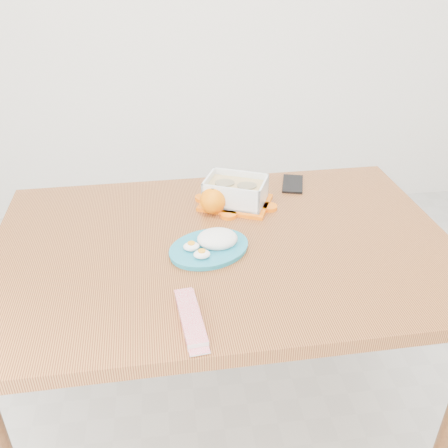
{
  "coord_description": "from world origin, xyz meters",
  "views": [
    {
      "loc": [
        -0.34,
        -1.04,
        1.52
      ],
      "look_at": [
        -0.19,
        0.15,
        0.81
      ],
      "focal_mm": 40.0,
      "sensor_mm": 36.0,
      "label": 1
    }
  ],
  "objects": [
    {
      "name": "ground",
      "position": [
        0.0,
        0.0,
        0.0
      ],
      "size": [
        3.5,
        3.5,
        0.0
      ],
      "primitive_type": "plane",
      "color": "#B7B7B2",
      "rests_on": "ground"
    },
    {
      "name": "dining_table",
      "position": [
        -0.19,
        0.15,
        0.66
      ],
      "size": [
        1.34,
        0.91,
        0.75
      ],
      "rotation": [
        0.0,
        0.0,
        0.03
      ],
      "color": "#A7662F",
      "rests_on": "ground"
    },
    {
      "name": "candy_bar",
      "position": [
        -0.31,
        -0.17,
        0.76
      ],
      "size": [
        0.07,
        0.19,
        0.02
      ],
      "primitive_type": "cube",
      "rotation": [
        0.0,
        0.0,
        1.68
      ],
      "color": "red",
      "rests_on": "dining_table"
    },
    {
      "name": "rice_plate",
      "position": [
        -0.23,
        0.12,
        0.77
      ],
      "size": [
        0.31,
        0.31,
        0.06
      ],
      "rotation": [
        0.0,
        0.0,
        0.45
      ],
      "color": "teal",
      "rests_on": "dining_table"
    },
    {
      "name": "orange_fruit",
      "position": [
        -0.2,
        0.33,
        0.79
      ],
      "size": [
        0.08,
        0.08,
        0.08
      ],
      "primitive_type": "sphere",
      "color": "orange",
      "rests_on": "dining_table"
    },
    {
      "name": "smartphone",
      "position": [
        0.1,
        0.49,
        0.75
      ],
      "size": [
        0.1,
        0.15,
        0.01
      ],
      "primitive_type": "cube",
      "rotation": [
        0.0,
        0.0,
        -0.27
      ],
      "color": "black",
      "rests_on": "dining_table"
    },
    {
      "name": "food_container",
      "position": [
        -0.12,
        0.37,
        0.79
      ],
      "size": [
        0.26,
        0.23,
        0.09
      ],
      "rotation": [
        0.0,
        0.0,
        -0.41
      ],
      "color": "#FF6B07",
      "rests_on": "dining_table"
    }
  ]
}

